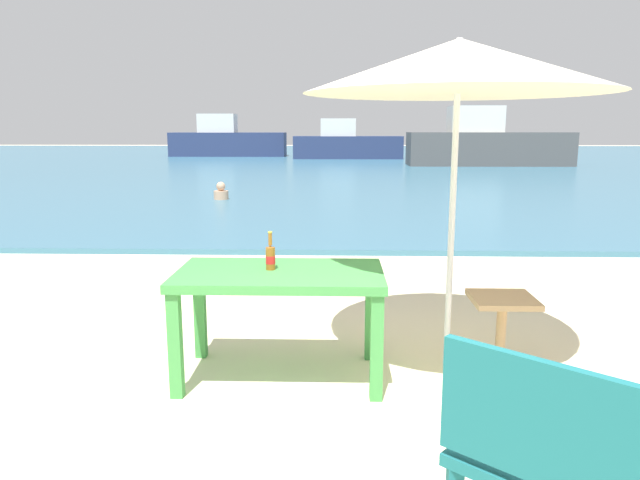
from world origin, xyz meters
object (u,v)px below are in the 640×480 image
(picnic_table_green, at_px, (280,286))
(boat_cargo_ship, at_px, (227,141))
(swimmer_person, at_px, (221,193))
(boat_sailboat, at_px, (346,144))
(beer_bottle_amber, at_px, (270,256))
(boat_tanker, at_px, (486,144))
(patio_umbrella, at_px, (459,66))
(side_table_wood, at_px, (501,322))

(picnic_table_green, height_order, boat_cargo_ship, boat_cargo_ship)
(picnic_table_green, bearing_deg, swimmer_person, 103.51)
(picnic_table_green, relative_size, boat_sailboat, 0.23)
(picnic_table_green, bearing_deg, beer_bottle_amber, 154.19)
(swimmer_person, distance_m, boat_cargo_ship, 22.27)
(boat_tanker, bearing_deg, patio_umbrella, -104.59)
(boat_cargo_ship, relative_size, boat_sailboat, 1.15)
(beer_bottle_amber, xyz_separation_m, patio_umbrella, (1.26, 0.22, 1.26))
(beer_bottle_amber, bearing_deg, boat_cargo_ship, 101.13)
(beer_bottle_amber, height_order, boat_cargo_ship, boat_cargo_ship)
(swimmer_person, xyz_separation_m, boat_sailboat, (3.22, 19.18, 0.62))
(boat_tanker, bearing_deg, boat_cargo_ship, 147.00)
(patio_umbrella, xyz_separation_m, boat_sailboat, (-0.31, 28.64, -1.25))
(boat_tanker, bearing_deg, beer_bottle_amber, -107.37)
(side_table_wood, height_order, swimmer_person, side_table_wood)
(patio_umbrella, height_order, boat_cargo_ship, boat_cargo_ship)
(swimmer_person, relative_size, boat_tanker, 0.06)
(beer_bottle_amber, bearing_deg, boat_tanker, 72.63)
(picnic_table_green, relative_size, boat_cargo_ship, 0.20)
(side_table_wood, relative_size, boat_tanker, 0.07)
(boat_tanker, distance_m, boat_sailboat, 8.61)
(swimmer_person, bearing_deg, boat_cargo_ship, 100.22)
(patio_umbrella, bearing_deg, picnic_table_green, -168.03)
(picnic_table_green, relative_size, swimmer_person, 3.41)
(swimmer_person, height_order, boat_sailboat, boat_sailboat)
(beer_bottle_amber, relative_size, boat_sailboat, 0.04)
(beer_bottle_amber, distance_m, boat_cargo_ship, 32.18)
(picnic_table_green, height_order, side_table_wood, picnic_table_green)
(beer_bottle_amber, relative_size, swimmer_person, 0.65)
(boat_cargo_ship, bearing_deg, swimmer_person, -79.78)
(boat_cargo_ship, bearing_deg, boat_tanker, -33.00)
(picnic_table_green, relative_size, side_table_wood, 2.59)
(boat_sailboat, bearing_deg, patio_umbrella, -89.38)
(side_table_wood, height_order, boat_cargo_ship, boat_cargo_ship)
(side_table_wood, bearing_deg, boat_tanker, 76.33)
(picnic_table_green, height_order, boat_tanker, boat_tanker)
(patio_umbrella, bearing_deg, side_table_wood, -12.46)
(swimmer_person, bearing_deg, beer_bottle_amber, -76.82)
(side_table_wood, height_order, boat_tanker, boat_tanker)
(swimmer_person, bearing_deg, picnic_table_green, -76.49)
(swimmer_person, bearing_deg, side_table_wood, -67.79)
(side_table_wood, relative_size, boat_cargo_ship, 0.08)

